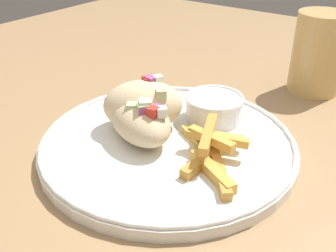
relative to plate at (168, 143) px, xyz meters
The scene contains 7 objects.
table 0.08m from the plate, 59.22° to the left, with size 1.42×1.42×0.72m.
plate is the anchor object (origin of this frame).
pita_sandwich_near 0.05m from the plate, 157.51° to the right, with size 0.13×0.11×0.06m.
pita_sandwich_far 0.06m from the plate, 169.31° to the left, with size 0.12×0.12×0.07m.
fries_pile 0.07m from the plate, ahead, with size 0.12×0.10×0.03m.
sauce_ramekin 0.09m from the plate, 74.15° to the left, with size 0.08×0.08×0.03m.
water_glass 0.30m from the plate, 73.00° to the left, with size 0.08×0.08×0.13m.
Camera 1 is at (0.22, -0.36, 0.99)m, focal length 42.00 mm.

